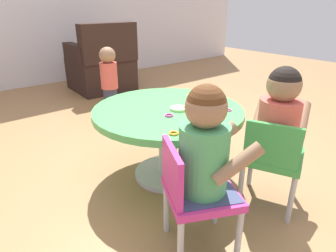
# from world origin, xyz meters

# --- Properties ---
(ground_plane) EXTENTS (10.00, 10.00, 0.00)m
(ground_plane) POSITION_xyz_m (0.00, 0.00, 0.00)
(ground_plane) COLOR #9E7247
(craft_table) EXTENTS (0.92, 0.92, 0.47)m
(craft_table) POSITION_xyz_m (0.00, 0.00, 0.37)
(craft_table) COLOR silver
(craft_table) RESTS_ON ground
(child_chair_left) EXTENTS (0.40, 0.40, 0.54)m
(child_chair_left) POSITION_xyz_m (-0.31, -0.56, 0.31)
(child_chair_left) COLOR #B7B7BC
(child_chair_left) RESTS_ON ground
(seated_child_left) EXTENTS (0.43, 0.39, 0.51)m
(seated_child_left) POSITION_xyz_m (-0.28, -0.58, 0.53)
(seated_child_left) COLOR #3F4772
(seated_child_left) RESTS_ON ground
(child_chair_right) EXTENTS (0.40, 0.40, 0.54)m
(child_chair_right) POSITION_xyz_m (0.23, -0.60, 0.31)
(child_chair_right) COLOR #B7B7BC
(child_chair_right) RESTS_ON ground
(seated_child_right) EXTENTS (0.43, 0.39, 0.51)m
(seated_child_right) POSITION_xyz_m (0.26, -0.58, 0.53)
(seated_child_right) COLOR #3F4772
(seated_child_right) RESTS_ON ground
(armchair_dark) EXTENTS (0.75, 0.75, 0.85)m
(armchair_dark) POSITION_xyz_m (0.67, 2.15, 0.31)
(armchair_dark) COLOR black
(armchair_dark) RESTS_ON ground
(toddler_standing) EXTENTS (0.17, 0.17, 0.67)m
(toddler_standing) POSITION_xyz_m (0.32, 1.32, 0.36)
(toddler_standing) COLOR #33384C
(toddler_standing) RESTS_ON ground
(rolling_pin) EXTENTS (0.11, 0.22, 0.05)m
(rolling_pin) POSITION_xyz_m (0.20, -0.08, 0.50)
(rolling_pin) COLOR #D83F3F
(rolling_pin) RESTS_ON craft_table
(craft_scissors) EXTENTS (0.14, 0.11, 0.01)m
(craft_scissors) POSITION_xyz_m (0.22, -0.26, 0.48)
(craft_scissors) COLOR silver
(craft_scissors) RESTS_ON craft_table
(playdough_blob_0) EXTENTS (0.11, 0.11, 0.01)m
(playdough_blob_0) POSITION_xyz_m (0.03, -0.06, 0.48)
(playdough_blob_0) COLOR #B2E58C
(playdough_blob_0) RESTS_ON craft_table
(playdough_blob_1) EXTENTS (0.09, 0.09, 0.01)m
(playdough_blob_1) POSITION_xyz_m (0.29, 0.07, 0.48)
(playdough_blob_1) COLOR #F2CC72
(playdough_blob_1) RESTS_ON craft_table
(cookie_cutter_0) EXTENTS (0.05, 0.05, 0.01)m
(cookie_cutter_0) POSITION_xyz_m (-0.08, -0.11, 0.48)
(cookie_cutter_0) COLOR #D83FA5
(cookie_cutter_0) RESTS_ON craft_table
(cookie_cutter_1) EXTENTS (0.05, 0.05, 0.01)m
(cookie_cutter_1) POSITION_xyz_m (-0.22, -0.31, 0.48)
(cookie_cutter_1) COLOR orange
(cookie_cutter_1) RESTS_ON craft_table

